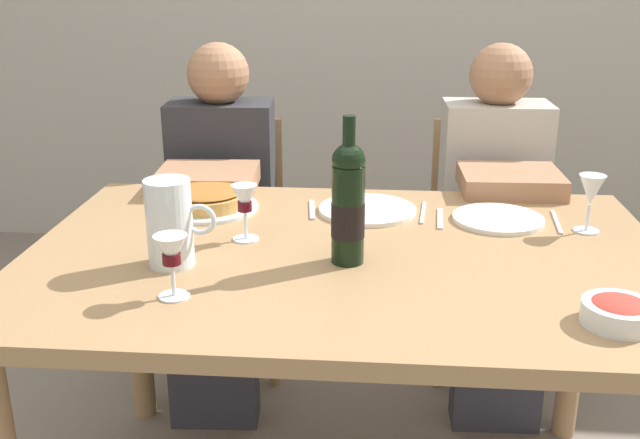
{
  "coord_description": "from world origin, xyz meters",
  "views": [
    {
      "loc": [
        0.07,
        -1.59,
        1.4
      ],
      "look_at": [
        -0.06,
        0.01,
        0.83
      ],
      "focal_mm": 41.28,
      "sensor_mm": 36.0,
      "label": 1
    }
  ],
  "objects": [
    {
      "name": "wine_glass_centre",
      "position": [
        -0.33,
        -0.28,
        0.85
      ],
      "size": [
        0.07,
        0.07,
        0.13
      ],
      "color": "silver",
      "rests_on": "dining_table"
    },
    {
      "name": "salad_bowl",
      "position": [
        0.52,
        -0.32,
        0.79
      ],
      "size": [
        0.14,
        0.14,
        0.05
      ],
      "color": "silver",
      "rests_on": "dining_table"
    },
    {
      "name": "diner_left",
      "position": [
        -0.44,
        0.63,
        0.62
      ],
      "size": [
        0.35,
        0.52,
        1.16
      ],
      "rotation": [
        0.0,
        0.0,
        3.2
      ],
      "color": "#2D2D33",
      "rests_on": "ground"
    },
    {
      "name": "diner_right",
      "position": [
        0.45,
        0.68,
        0.62
      ],
      "size": [
        0.35,
        0.51,
        1.16
      ],
      "rotation": [
        0.0,
        0.0,
        3.17
      ],
      "color": "#B7B2A8",
      "rests_on": "ground"
    },
    {
      "name": "knife_left_setting",
      "position": [
        0.53,
        0.25,
        0.76
      ],
      "size": [
        0.03,
        0.18,
        0.0
      ],
      "primitive_type": "cube",
      "rotation": [
        0.0,
        0.0,
        1.48
      ],
      "color": "silver",
      "rests_on": "dining_table"
    },
    {
      "name": "water_pitcher",
      "position": [
        -0.38,
        -0.11,
        0.85
      ],
      "size": [
        0.16,
        0.1,
        0.2
      ],
      "color": "silver",
      "rests_on": "dining_table"
    },
    {
      "name": "spoon_right_setting",
      "position": [
        -0.11,
        0.29,
        0.76
      ],
      "size": [
        0.03,
        0.16,
        0.0
      ],
      "primitive_type": "cube",
      "rotation": [
        0.0,
        0.0,
        1.68
      ],
      "color": "silver",
      "rests_on": "dining_table"
    },
    {
      "name": "dining_table",
      "position": [
        0.0,
        0.0,
        0.67
      ],
      "size": [
        1.5,
        1.0,
        0.76
      ],
      "color": "#9E7A51",
      "rests_on": "ground"
    },
    {
      "name": "chair_left",
      "position": [
        -0.45,
        0.86,
        0.5
      ],
      "size": [
        0.42,
        0.42,
        0.87
      ],
      "rotation": [
        0.0,
        0.0,
        3.2
      ],
      "color": "#9E7A51",
      "rests_on": "ground"
    },
    {
      "name": "fork_left_setting",
      "position": [
        0.23,
        0.25,
        0.76
      ],
      "size": [
        0.02,
        0.16,
        0.0
      ],
      "primitive_type": "cube",
      "rotation": [
        0.0,
        0.0,
        1.5
      ],
      "color": "silver",
      "rests_on": "dining_table"
    },
    {
      "name": "chair_right",
      "position": [
        0.45,
        0.92,
        0.5
      ],
      "size": [
        0.41,
        0.41,
        0.87
      ],
      "rotation": [
        0.0,
        0.0,
        3.17
      ],
      "color": "#9E7A51",
      "rests_on": "ground"
    },
    {
      "name": "dinner_plate_left_setting",
      "position": [
        0.38,
        0.25,
        0.77
      ],
      "size": [
        0.24,
        0.24,
        0.01
      ],
      "primitive_type": "cylinder",
      "color": "white",
      "rests_on": "dining_table"
    },
    {
      "name": "knife_right_setting",
      "position": [
        0.19,
        0.29,
        0.76
      ],
      "size": [
        0.03,
        0.18,
        0.0
      ],
      "primitive_type": "cube",
      "rotation": [
        0.0,
        0.0,
        1.47
      ],
      "color": "silver",
      "rests_on": "dining_table"
    },
    {
      "name": "dinner_plate_right_setting",
      "position": [
        0.04,
        0.29,
        0.77
      ],
      "size": [
        0.26,
        0.26,
        0.01
      ],
      "primitive_type": "cylinder",
      "color": "white",
      "rests_on": "dining_table"
    },
    {
      "name": "baked_tart",
      "position": [
        -0.39,
        0.28,
        0.79
      ],
      "size": [
        0.28,
        0.28,
        0.06
      ],
      "color": "silver",
      "rests_on": "dining_table"
    },
    {
      "name": "wine_glass_left_diner",
      "position": [
        0.59,
        0.18,
        0.86
      ],
      "size": [
        0.07,
        0.07,
        0.15
      ],
      "color": "silver",
      "rests_on": "dining_table"
    },
    {
      "name": "wine_bottle",
      "position": [
        0.01,
        -0.06,
        0.9
      ],
      "size": [
        0.07,
        0.07,
        0.33
      ],
      "color": "black",
      "rests_on": "dining_table"
    },
    {
      "name": "wine_glass_right_diner",
      "position": [
        -0.25,
        0.06,
        0.86
      ],
      "size": [
        0.06,
        0.06,
        0.14
      ],
      "color": "silver",
      "rests_on": "dining_table"
    }
  ]
}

